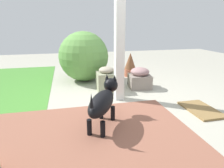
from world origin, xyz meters
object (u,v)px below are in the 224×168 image
porch_pillar (120,30)px  stone_planter_nearest (140,78)px  terracotta_pot_spiky (130,65)px  stone_planter_near (106,80)px  doormat (201,110)px  dog (103,101)px  round_shrub (84,56)px

porch_pillar → stone_planter_nearest: 1.20m
terracotta_pot_spiky → stone_planter_near: bearing=140.6°
porch_pillar → doormat: (-0.75, -1.06, -1.12)m
porch_pillar → doormat: porch_pillar is taller
dog → doormat: bearing=-85.8°
doormat → round_shrub: bearing=36.4°
stone_planter_near → terracotta_pot_spiky: (0.96, -0.79, 0.06)m
porch_pillar → dog: (-0.86, 0.43, -0.80)m
porch_pillar → stone_planter_near: 1.04m
round_shrub → terracotta_pot_spiky: size_ratio=1.91×
stone_planter_nearest → dog: bearing=143.7°
terracotta_pot_spiky → dog: 2.54m
stone_planter_near → doormat: bearing=-136.0°
terracotta_pot_spiky → doormat: bearing=-169.9°
porch_pillar → dog: porch_pillar is taller
stone_planter_nearest → dog: size_ratio=0.56×
porch_pillar → stone_planter_nearest: porch_pillar is taller
stone_planter_nearest → doormat: stone_planter_nearest is taller
stone_planter_near → terracotta_pot_spiky: 1.24m
porch_pillar → stone_planter_near: bearing=14.3°
stone_planter_near → doormat: (-1.22, -1.18, -0.20)m
stone_planter_nearest → terracotta_pot_spiky: (0.93, -0.11, 0.07)m
porch_pillar → round_shrub: porch_pillar is taller
dog → doormat: dog is taller
round_shrub → terracotta_pot_spiky: bearing=-83.5°
porch_pillar → doormat: size_ratio=3.49×
porch_pillar → dog: size_ratio=2.82×
round_shrub → stone_planter_near: bearing=-158.1°
doormat → terracotta_pot_spiky: bearing=10.1°
stone_planter_nearest → terracotta_pot_spiky: size_ratio=0.80×
stone_planter_near → doormat: size_ratio=0.72×
terracotta_pot_spiky → porch_pillar: bearing=154.8°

